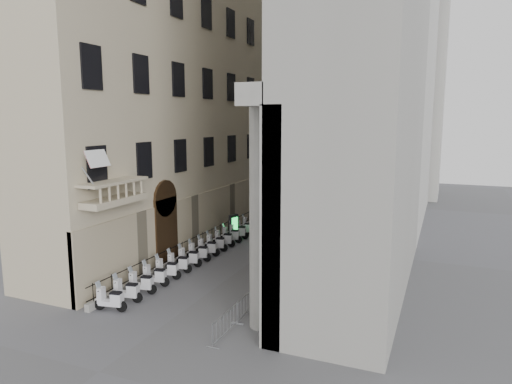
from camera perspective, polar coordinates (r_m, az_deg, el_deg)
ground at (r=19.43m, az=-19.02°, el=-20.50°), size 120.00×120.00×0.00m
left_building at (r=40.07m, az=-6.68°, el=19.92°), size 5.00×36.00×34.00m
far_building at (r=61.76m, az=12.10°, el=14.08°), size 22.00×10.00×30.00m
iron_fence at (r=35.59m, az=-4.81°, el=-6.31°), size 0.30×28.00×1.40m
blue_awning at (r=40.24m, az=11.37°, el=-4.64°), size 1.60×3.00×3.00m
flag at (r=25.21m, az=-18.29°, el=-13.37°), size 1.00×1.40×8.20m
scooter_0 at (r=24.53m, az=-17.65°, el=-13.98°), size 1.48×0.80×1.50m
scooter_1 at (r=25.42m, az=-15.79°, el=-13.06°), size 1.48×0.80×1.50m
scooter_2 at (r=26.33m, az=-14.06°, el=-12.19°), size 1.48×0.80×1.50m
scooter_3 at (r=27.27m, az=-12.47°, el=-11.37°), size 1.48×0.80×1.50m
scooter_4 at (r=28.24m, az=-10.99°, el=-10.60°), size 1.48×0.80×1.50m
scooter_5 at (r=29.23m, az=-9.61°, el=-9.87°), size 1.48×0.80×1.50m
scooter_6 at (r=30.23m, az=-8.33°, el=-9.19°), size 1.48×0.80×1.50m
scooter_7 at (r=31.26m, az=-7.14°, el=-8.55°), size 1.48×0.80×1.50m
scooter_8 at (r=32.30m, az=-6.03°, el=-7.94°), size 1.48×0.80×1.50m
scooter_9 at (r=33.35m, az=-5.00°, el=-7.37°), size 1.48×0.80×1.50m
scooter_10 at (r=34.42m, az=-4.02°, el=-6.84°), size 1.48×0.80×1.50m
scooter_11 at (r=35.50m, az=-3.11°, el=-6.33°), size 1.48×0.80×1.50m
scooter_12 at (r=36.59m, az=-2.26°, el=-5.85°), size 1.48×0.80×1.50m
scooter_13 at (r=37.69m, az=-1.45°, el=-5.40°), size 1.48×0.80×1.50m
scooter_14 at (r=38.80m, az=-0.70°, el=-4.98°), size 1.48×0.80×1.50m
barrier_0 at (r=21.11m, az=-3.82°, el=-17.49°), size 0.60×2.40×1.10m
barrier_1 at (r=23.16m, az=-0.97°, el=-14.96°), size 0.60×2.40×1.10m
barrier_2 at (r=25.28m, az=1.35°, el=-12.83°), size 0.60×2.40×1.10m
barrier_3 at (r=27.47m, az=3.29°, el=-11.01°), size 0.60×2.40×1.10m
barrier_4 at (r=29.71m, az=4.91°, el=-9.46°), size 0.60×2.40×1.10m
barrier_5 at (r=31.99m, az=6.29°, el=-8.12°), size 0.60×2.40×1.10m
barrier_6 at (r=34.30m, az=7.48°, el=-6.95°), size 0.60×2.40×1.10m
security_tent at (r=45.50m, az=2.90°, el=1.02°), size 4.49×4.49×3.65m
street_lamp at (r=41.19m, az=0.96°, el=2.28°), size 2.46×0.78×7.67m
info_kiosk at (r=36.70m, az=-2.83°, el=-4.27°), size 0.50×0.93×1.89m
pedestrian_a at (r=42.53m, az=5.71°, el=-2.57°), size 0.74×0.61×1.73m
pedestrian_b at (r=42.57m, az=7.44°, el=-2.44°), size 1.09×0.94×1.96m
pedestrian_c at (r=49.77m, az=10.22°, el=-0.86°), size 0.93×0.61×1.91m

